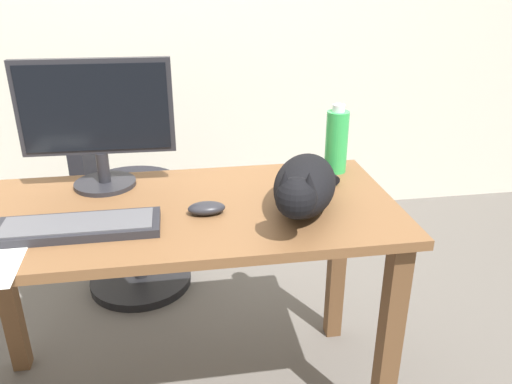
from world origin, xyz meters
name	(u,v)px	position (x,y,z in m)	size (l,w,h in m)	color
desk	(176,243)	(0.00, 0.00, 0.63)	(1.36, 0.64, 0.75)	brown
office_chair	(122,209)	(-0.24, 0.77, 0.41)	(0.48, 0.48, 0.93)	black
monitor	(97,119)	(-0.22, 0.21, 0.98)	(0.48, 0.20, 0.41)	#232328
keyboard	(78,227)	(-0.26, -0.11, 0.77)	(0.44, 0.15, 0.03)	#232328
cat	(304,185)	(0.38, -0.08, 0.84)	(0.31, 0.57, 0.20)	black
computer_mouse	(206,208)	(0.10, -0.06, 0.77)	(0.11, 0.06, 0.04)	#232328
water_bottle	(337,141)	(0.57, 0.22, 0.87)	(0.08, 0.08, 0.24)	green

